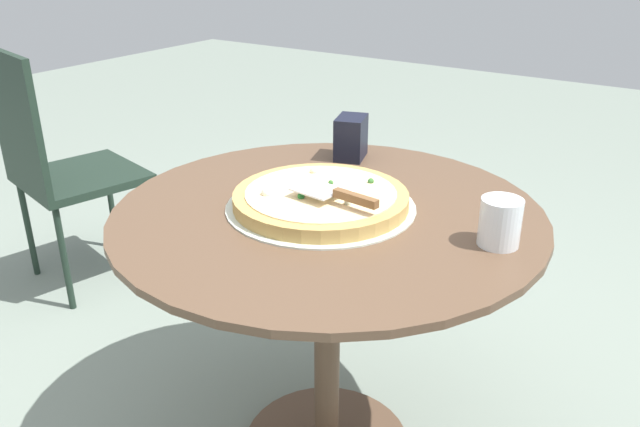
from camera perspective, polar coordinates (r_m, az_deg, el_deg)
The scene contains 6 objects.
patio_table at distance 1.53m, azimuth 0.66°, elevation -4.82°, with size 0.98×0.98×0.70m.
pizza_on_tray at distance 1.46m, azimuth -0.00°, elevation 1.20°, with size 0.43×0.43×0.06m.
pizza_server at distance 1.38m, azimuth 1.52°, elevation 1.74°, with size 0.21×0.09×0.02m.
drinking_cup at distance 1.33m, azimuth 15.65°, elevation -0.75°, with size 0.08×0.08×0.10m, color white.
napkin_dispenser at distance 1.78m, azimuth 2.75°, elevation 6.73°, with size 0.11×0.07×0.12m, color black.
patio_chair_near at distance 2.54m, azimuth -22.39°, elevation 4.51°, with size 0.49×0.49×0.92m.
Camera 1 is at (0.73, -1.12, 1.29)m, focal length 36.16 mm.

